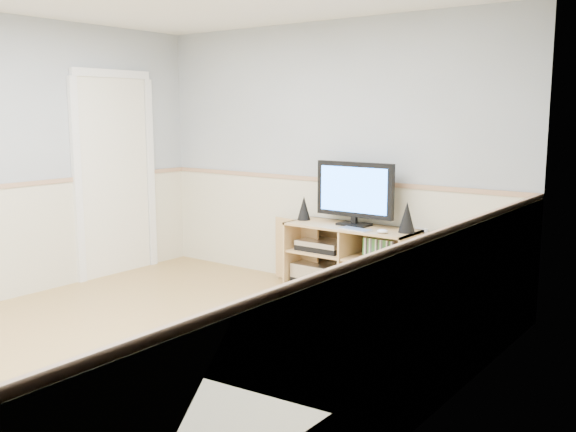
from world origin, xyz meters
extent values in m
cube|color=tan|center=(0.00, 0.00, -0.01)|extent=(4.00, 4.50, 0.02)
cube|color=#AFB8BE|center=(2.01, 0.00, 1.25)|extent=(0.02, 4.50, 2.50)
cube|color=#AFB8BE|center=(0.00, 2.26, 1.25)|extent=(4.00, 0.02, 2.50)
cube|color=beige|center=(0.00, 2.24, 0.50)|extent=(4.00, 0.01, 1.00)
cube|color=tan|center=(0.00, 2.23, 1.02)|extent=(4.00, 0.02, 0.04)
cube|color=white|center=(-1.98, 1.30, 1.00)|extent=(0.03, 0.82, 2.00)
cube|color=tan|center=(0.43, 1.99, 0.01)|extent=(1.21, 0.45, 0.02)
cube|color=tan|center=(0.43, 1.99, 0.64)|extent=(1.21, 0.45, 0.02)
cube|color=tan|center=(-0.17, 1.99, 0.33)|extent=(0.02, 0.45, 0.65)
cube|color=tan|center=(1.02, 1.99, 0.33)|extent=(0.02, 0.45, 0.65)
cube|color=tan|center=(0.43, 2.21, 0.33)|extent=(1.21, 0.02, 0.65)
cube|color=tan|center=(0.43, 1.99, 0.33)|extent=(0.02, 0.43, 0.61)
cube|color=tan|center=(0.12, 1.99, 0.38)|extent=(0.57, 0.41, 0.02)
cube|color=tan|center=(0.73, 1.99, 0.38)|extent=(0.57, 0.41, 0.02)
cube|color=tan|center=(-0.23, 2.05, 0.33)|extent=(0.58, 0.12, 0.61)
cube|color=tan|center=(1.08, 2.05, 0.33)|extent=(0.58, 0.12, 0.61)
cube|color=black|center=(0.43, 2.04, 0.66)|extent=(0.29, 0.18, 0.02)
cube|color=black|center=(0.43, 2.04, 0.70)|extent=(0.05, 0.04, 0.06)
cube|color=black|center=(0.43, 2.04, 0.98)|extent=(0.77, 0.05, 0.49)
cube|color=#307AFF|center=(0.43, 2.02, 0.98)|extent=(0.68, 0.01, 0.40)
cone|color=black|center=(-0.11, 2.01, 0.76)|extent=(0.12, 0.12, 0.23)
cone|color=black|center=(0.96, 2.01, 0.78)|extent=(0.14, 0.14, 0.26)
cube|color=silver|center=(0.55, 1.85, 0.66)|extent=(0.31, 0.16, 0.01)
ellipsoid|color=white|center=(0.82, 1.85, 0.67)|extent=(0.11, 0.10, 0.04)
cube|color=black|center=(0.08, 1.99, 0.07)|extent=(0.44, 0.33, 0.11)
cube|color=silver|center=(0.08, 1.99, 0.20)|extent=(0.44, 0.33, 0.13)
cube|color=black|center=(0.12, 1.99, 0.42)|extent=(0.44, 0.31, 0.05)
cube|color=silver|center=(0.12, 1.99, 0.46)|extent=(0.44, 0.31, 0.05)
cube|color=black|center=(0.36, 1.94, 0.12)|extent=(0.04, 0.14, 0.20)
cube|color=white|center=(0.63, 2.02, 0.04)|extent=(0.22, 0.17, 0.05)
cube|color=black|center=(0.75, 1.97, 0.04)|extent=(0.31, 0.26, 0.03)
cube|color=white|center=(0.75, 1.97, 0.09)|extent=(0.32, 0.28, 0.08)
cube|color=white|center=(0.95, 1.89, 0.04)|extent=(0.04, 0.14, 0.03)
cube|color=white|center=(0.93, 2.05, 0.04)|extent=(0.09, 0.15, 0.03)
cube|color=#3F8C3F|center=(0.75, 1.97, 0.48)|extent=(0.30, 0.14, 0.19)
cube|color=white|center=(1.00, 2.23, 0.60)|extent=(0.12, 0.03, 0.12)
camera|label=1|loc=(3.36, -2.87, 1.67)|focal=40.00mm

